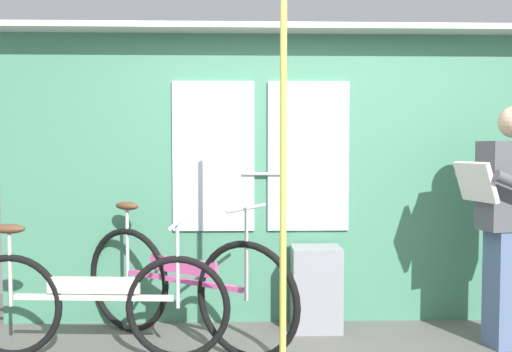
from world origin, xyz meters
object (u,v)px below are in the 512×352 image
passenger_reading_newspaper (511,221)px  handrail_pole (283,193)px  bicycle_near_door (182,286)px  trash_bin_by_wall (316,288)px  bicycle_leaning_behind (92,303)px

passenger_reading_newspaper → handrail_pole: size_ratio=0.74×
handrail_pole → bicycle_near_door: bearing=129.2°
bicycle_near_door → handrail_pole: 1.18m
trash_bin_by_wall → passenger_reading_newspaper: bearing=-16.0°
bicycle_near_door → passenger_reading_newspaper: size_ratio=0.94×
bicycle_leaning_behind → passenger_reading_newspaper: size_ratio=1.07×
bicycle_near_door → passenger_reading_newspaper: 2.20m
trash_bin_by_wall → handrail_pole: 1.31m
bicycle_near_door → passenger_reading_newspaper: passenger_reading_newspaper is taller
bicycle_near_door → bicycle_leaning_behind: (-0.53, -0.23, -0.04)m
bicycle_leaning_behind → trash_bin_by_wall: 1.54m
handrail_pole → trash_bin_by_wall: bearing=72.7°
trash_bin_by_wall → handrail_pole: size_ratio=0.28×
passenger_reading_newspaper → trash_bin_by_wall: 1.38m
passenger_reading_newspaper → trash_bin_by_wall: size_ratio=2.62×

